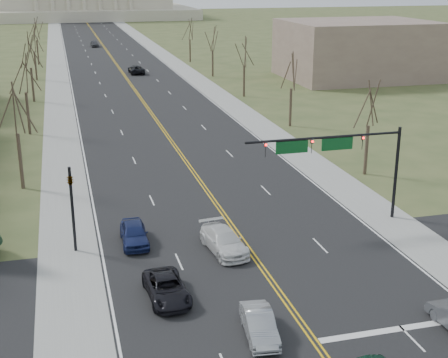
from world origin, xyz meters
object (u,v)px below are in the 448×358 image
signal_left (72,200)px  car_far_nb (136,69)px  signal_mast (336,150)px  car_sb_outer_second (134,233)px  car_sb_inner_lead (259,325)px  car_sb_inner_second (224,241)px  car_sb_outer_lead (167,288)px  car_far_sb (94,44)px

signal_left → car_far_nb: (13.92, 77.38, -2.92)m
signal_mast → car_sb_outer_second: size_ratio=2.69×
car_sb_inner_lead → car_sb_inner_second: bearing=91.5°
car_sb_inner_lead → car_sb_outer_lead: bearing=133.9°
car_sb_outer_lead → car_sb_outer_second: bearing=93.0°
signal_left → car_sb_outer_second: 4.99m
signal_left → car_sb_inner_lead: size_ratio=1.43×
car_far_sb → signal_mast: bearing=-88.0°
car_sb_outer_second → car_sb_outer_lead: bearing=-82.7°
signal_left → car_far_sb: (9.21, 124.36, -2.92)m
signal_left → car_sb_outer_second: (4.03, 0.16, -2.94)m
car_sb_inner_second → car_sb_outer_lead: bearing=-138.9°
signal_mast → car_sb_inner_lead: (-10.06, -13.27, -5.06)m
signal_left → signal_mast: bearing=-0.0°
car_far_nb → car_far_sb: bearing=-85.5°
signal_left → car_sb_outer_lead: bearing=-58.8°
car_sb_inner_second → car_far_nb: (4.13, 80.02, 0.03)m
car_sb_inner_lead → car_sb_inner_second: size_ratio=0.80×
signal_mast → car_sb_outer_second: 15.72m
car_sb_inner_second → car_far_sb: (-0.57, 127.00, 0.03)m
car_sb_inner_lead → car_far_nb: size_ratio=0.74×
signal_mast → car_far_nb: signal_mast is taller
signal_mast → car_far_nb: size_ratio=2.15×
car_sb_outer_second → car_sb_inner_lead: bearing=-68.9°
car_far_nb → car_sb_outer_second: bearing=81.5°
car_sb_inner_second → car_far_sb: size_ratio=1.13×
signal_left → car_far_sb: signal_left is taller
signal_mast → car_sb_outer_second: (-14.91, 0.16, -4.98)m
signal_left → car_far_sb: size_ratio=1.30×
car_sb_inner_lead → car_far_sb: bearing=96.2°
car_sb_inner_lead → signal_mast: bearing=59.2°
car_far_sb → car_far_nb: bearing=-86.8°
car_sb_outer_lead → car_far_nb: (9.01, 85.48, 0.12)m
car_sb_outer_lead → car_far_sb: 132.53m
signal_left → car_sb_outer_lead: (4.91, -8.10, -3.04)m
car_sb_outer_lead → car_sb_inner_second: 7.32m
signal_left → car_sb_inner_second: bearing=-15.1°
signal_mast → signal_left: size_ratio=2.02×
signal_left → car_sb_inner_second: signal_left is taller
car_sb_outer_lead → car_far_sb: car_far_sb is taller
signal_mast → car_sb_outer_lead: 16.99m
car_sb_outer_lead → car_far_sb: size_ratio=1.04×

